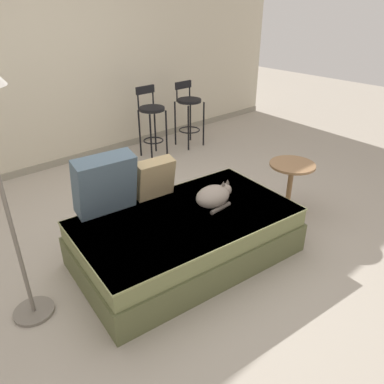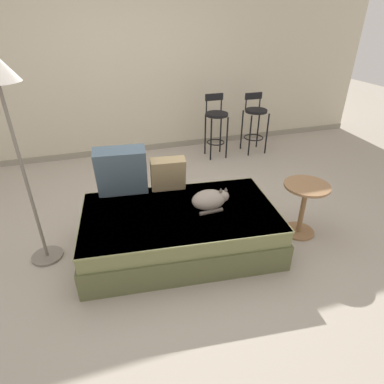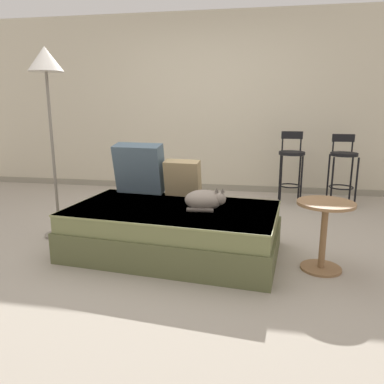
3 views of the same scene
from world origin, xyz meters
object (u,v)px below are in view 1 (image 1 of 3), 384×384
Objects in this scene: throw_pillow_corner at (105,184)px; bar_stool_by_doorway at (189,109)px; throw_pillow_middle at (154,178)px; couch at (186,236)px; bar_stool_near_window at (152,116)px; cat at (214,196)px; side_table at (290,182)px.

throw_pillow_corner is 2.75m from bar_stool_by_doorway.
throw_pillow_middle is at bearing -6.08° from throw_pillow_corner.
couch is 2.37m from bar_stool_near_window.
bar_stool_near_window reaches higher than throw_pillow_corner.
cat is 0.64× the size of side_table.
side_table is at bearing -6.08° from couch.
couch is 5.28× the size of cat.
cat is 2.24m from bar_stool_near_window.
bar_stool_by_doorway is at bearing 34.98° from throw_pillow_corner.
couch is 3.40× the size of side_table.
side_table is at bearing -87.46° from bar_stool_near_window.
bar_stool_near_window is at bearing 67.43° from cat.
bar_stool_by_doorway is at bearing -0.08° from bar_stool_near_window.
bar_stool_by_doorway is at bearing 75.57° from side_table.
bar_stool_by_doorway is (1.52, 2.07, 0.04)m from cat.
bar_stool_near_window is at bearing 179.92° from bar_stool_by_doorway.
cat is 0.97m from side_table.
throw_pillow_middle reaches higher than cat.
bar_stool_near_window is (1.15, 1.62, -0.04)m from throw_pillow_middle.
throw_pillow_corner is 0.53× the size of bar_stool_near_window.
side_table is (1.69, -0.60, -0.31)m from throw_pillow_corner.
throw_pillow_middle reaches higher than couch.
bar_stool_by_doorway is 1.64× the size of side_table.
side_table is (1.24, -0.55, -0.24)m from throw_pillow_middle.
cat is (0.73, -0.50, -0.17)m from throw_pillow_corner.
couch is 0.41m from cat.
couch is 0.57m from throw_pillow_middle.
couch is at bearing -46.40° from throw_pillow_corner.
side_table is at bearing -6.23° from cat.
bar_stool_near_window is 2.19m from side_table.
bar_stool_by_doorway is at bearing 48.59° from couch.
cat is 0.39× the size of bar_stool_by_doorway.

